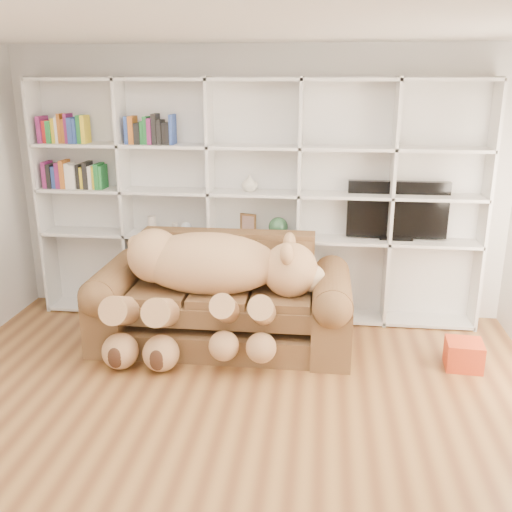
# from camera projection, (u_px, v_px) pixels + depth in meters

# --- Properties ---
(floor) EXTENTS (5.00, 5.00, 0.00)m
(floor) POSITION_uv_depth(u_px,v_px,m) (214.00, 450.00, 3.82)
(floor) COLOR brown
(floor) RESTS_ON ground
(ceiling) EXTENTS (5.00, 5.00, 0.00)m
(ceiling) POSITION_uv_depth(u_px,v_px,m) (203.00, 15.00, 3.01)
(ceiling) COLOR white
(ceiling) RESTS_ON wall_back
(wall_back) EXTENTS (5.00, 0.02, 2.70)m
(wall_back) POSITION_uv_depth(u_px,v_px,m) (257.00, 184.00, 5.78)
(wall_back) COLOR silver
(wall_back) RESTS_ON floor
(bookshelf) EXTENTS (4.43, 0.35, 2.40)m
(bookshelf) POSITION_uv_depth(u_px,v_px,m) (232.00, 191.00, 5.69)
(bookshelf) COLOR silver
(bookshelf) RESTS_ON floor
(sofa) EXTENTS (2.34, 1.01, 0.98)m
(sofa) POSITION_uv_depth(u_px,v_px,m) (223.00, 305.00, 5.29)
(sofa) COLOR brown
(sofa) RESTS_ON floor
(teddy_bear) EXTENTS (1.88, 1.00, 1.09)m
(teddy_bear) POSITION_uv_depth(u_px,v_px,m) (207.00, 278.00, 5.02)
(teddy_bear) COLOR tan
(teddy_bear) RESTS_ON sofa
(throw_pillow) EXTENTS (0.45, 0.27, 0.46)m
(throw_pillow) POSITION_uv_depth(u_px,v_px,m) (175.00, 262.00, 5.40)
(throw_pillow) COLOR maroon
(throw_pillow) RESTS_ON sofa
(gift_box) EXTENTS (0.32, 0.30, 0.24)m
(gift_box) POSITION_uv_depth(u_px,v_px,m) (464.00, 355.00, 4.87)
(gift_box) COLOR #C23A19
(gift_box) RESTS_ON floor
(tv) EXTENTS (0.97, 0.18, 0.57)m
(tv) POSITION_uv_depth(u_px,v_px,m) (397.00, 211.00, 5.55)
(tv) COLOR black
(tv) RESTS_ON bookshelf
(picture_frame) EXTENTS (0.17, 0.07, 0.21)m
(picture_frame) POSITION_uv_depth(u_px,v_px,m) (248.00, 224.00, 5.72)
(picture_frame) COLOR brown
(picture_frame) RESTS_ON bookshelf
(green_vase) EXTENTS (0.19, 0.19, 0.19)m
(green_vase) POSITION_uv_depth(u_px,v_px,m) (278.00, 227.00, 5.69)
(green_vase) COLOR #32613D
(green_vase) RESTS_ON bookshelf
(figurine_tall) EXTENTS (0.11, 0.11, 0.17)m
(figurine_tall) POSITION_uv_depth(u_px,v_px,m) (152.00, 224.00, 5.84)
(figurine_tall) COLOR beige
(figurine_tall) RESTS_ON bookshelf
(figurine_short) EXTENTS (0.08, 0.08, 0.11)m
(figurine_short) POSITION_uv_depth(u_px,v_px,m) (175.00, 228.00, 5.82)
(figurine_short) COLOR beige
(figurine_short) RESTS_ON bookshelf
(snow_globe) EXTENTS (0.11, 0.11, 0.11)m
(snow_globe) POSITION_uv_depth(u_px,v_px,m) (186.00, 227.00, 5.80)
(snow_globe) COLOR silver
(snow_globe) RESTS_ON bookshelf
(shelf_vase) EXTENTS (0.21, 0.21, 0.17)m
(shelf_vase) POSITION_uv_depth(u_px,v_px,m) (250.00, 183.00, 5.59)
(shelf_vase) COLOR beige
(shelf_vase) RESTS_ON bookshelf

